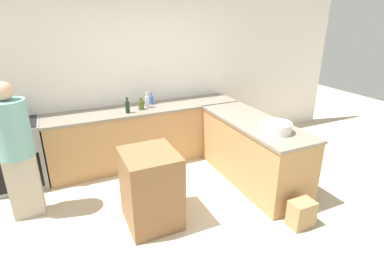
# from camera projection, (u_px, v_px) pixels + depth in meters

# --- Properties ---
(ground_plane) EXTENTS (14.00, 14.00, 0.00)m
(ground_plane) POSITION_uv_depth(u_px,v_px,m) (200.00, 229.00, 3.40)
(ground_plane) COLOR beige
(wall_back) EXTENTS (8.00, 0.06, 2.70)m
(wall_back) POSITION_uv_depth(u_px,v_px,m) (138.00, 76.00, 4.82)
(wall_back) COLOR white
(wall_back) RESTS_ON ground_plane
(counter_back) EXTENTS (3.03, 0.65, 0.91)m
(counter_back) POSITION_uv_depth(u_px,v_px,m) (148.00, 134.00, 4.85)
(counter_back) COLOR tan
(counter_back) RESTS_ON ground_plane
(counter_peninsula) EXTENTS (0.69, 1.88, 0.91)m
(counter_peninsula) POSITION_uv_depth(u_px,v_px,m) (252.00, 151.00, 4.27)
(counter_peninsula) COLOR tan
(counter_peninsula) RESTS_ON ground_plane
(range_oven) EXTENTS (0.68, 0.60, 0.92)m
(range_oven) POSITION_uv_depth(u_px,v_px,m) (18.00, 155.00, 4.13)
(range_oven) COLOR #99999E
(range_oven) RESTS_ON ground_plane
(island_table) EXTENTS (0.58, 0.65, 0.88)m
(island_table) POSITION_uv_depth(u_px,v_px,m) (151.00, 188.00, 3.38)
(island_table) COLOR brown
(island_table) RESTS_ON ground_plane
(mixing_bowl) EXTENTS (0.37, 0.37, 0.13)m
(mixing_bowl) POSITION_uv_depth(u_px,v_px,m) (277.00, 127.00, 3.68)
(mixing_bowl) COLOR white
(mixing_bowl) RESTS_ON counter_peninsula
(wine_bottle_dark) EXTENTS (0.06, 0.06, 0.24)m
(wine_bottle_dark) POSITION_uv_depth(u_px,v_px,m) (127.00, 107.00, 4.40)
(wine_bottle_dark) COLOR black
(wine_bottle_dark) RESTS_ON counter_back
(water_bottle_blue) EXTENTS (0.06, 0.06, 0.19)m
(water_bottle_blue) POSITION_uv_depth(u_px,v_px,m) (151.00, 100.00, 4.82)
(water_bottle_blue) COLOR #386BB7
(water_bottle_blue) RESTS_ON counter_back
(vinegar_bottle_clear) EXTENTS (0.07, 0.07, 0.25)m
(vinegar_bottle_clear) POSITION_uv_depth(u_px,v_px,m) (147.00, 101.00, 4.65)
(vinegar_bottle_clear) COLOR silver
(vinegar_bottle_clear) RESTS_ON counter_back
(olive_oil_bottle) EXTENTS (0.09, 0.09, 0.19)m
(olive_oil_bottle) POSITION_uv_depth(u_px,v_px,m) (141.00, 105.00, 4.56)
(olive_oil_bottle) COLOR #475B1E
(olive_oil_bottle) RESTS_ON counter_back
(person_by_range) EXTENTS (0.37, 0.37, 1.63)m
(person_by_range) POSITION_uv_depth(u_px,v_px,m) (16.00, 148.00, 3.35)
(person_by_range) COLOR #ADA38E
(person_by_range) RESTS_ON ground_plane
(paper_bag) EXTENTS (0.28, 0.20, 0.32)m
(paper_bag) POSITION_uv_depth(u_px,v_px,m) (301.00, 214.00, 3.40)
(paper_bag) COLOR #A88456
(paper_bag) RESTS_ON ground_plane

